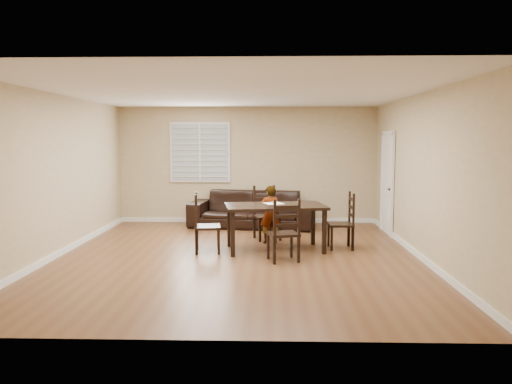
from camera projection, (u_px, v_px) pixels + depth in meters
ground at (238, 257)px, 8.32m from camera, size 7.00×7.00×0.00m
room at (240, 148)px, 8.31m from camera, size 6.04×7.04×2.72m
dining_table at (275, 210)px, 8.73m from camera, size 1.85×1.22×0.81m
chair_near at (265, 214)px, 9.83m from camera, size 0.58×0.56×1.04m
chair_far at (285, 234)px, 7.86m from camera, size 0.56×0.54×1.02m
chair_left at (200, 226)px, 8.60m from camera, size 0.49×0.51×1.03m
chair_right at (347, 223)px, 8.91m from camera, size 0.44×0.46×1.01m
child at (270, 214)px, 9.37m from camera, size 0.46×0.37×1.09m
napkin at (273, 203)px, 8.91m from camera, size 0.40×0.40×0.00m
donut at (275, 202)px, 8.91m from camera, size 0.10×0.10×0.04m
sofa at (251, 209)px, 11.13m from camera, size 2.85×1.45×0.80m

